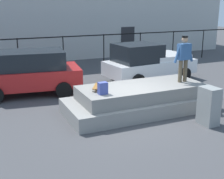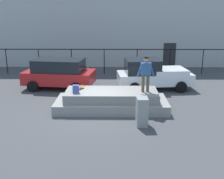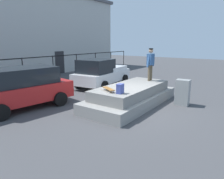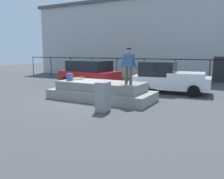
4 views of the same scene
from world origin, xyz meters
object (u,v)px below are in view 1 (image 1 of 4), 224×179
at_px(car_red_hatchback_near, 28,71).
at_px(utility_box, 209,106).
at_px(skateboarder, 184,56).
at_px(skateboard, 97,86).
at_px(car_white_pickup_mid, 148,62).
at_px(backpack, 103,88).

height_order(car_red_hatchback_near, utility_box, car_red_hatchback_near).
bearing_deg(skateboarder, skateboard, 174.21).
xyz_separation_m(skateboarder, car_white_pickup_mid, (0.81, 3.79, -0.95)).
distance_m(skateboarder, car_white_pickup_mid, 3.99).
bearing_deg(utility_box, backpack, 148.90).
relative_size(skateboard, utility_box, 0.67).
relative_size(skateboarder, utility_box, 1.37).
relative_size(skateboarder, backpack, 4.30).
bearing_deg(skateboard, backpack, -93.57).
bearing_deg(backpack, car_red_hatchback_near, -71.65).
bearing_deg(skateboarder, utility_box, -99.70).
bearing_deg(skateboarder, car_white_pickup_mid, 77.93).
relative_size(skateboard, car_white_pickup_mid, 0.17).
height_order(skateboarder, car_red_hatchback_near, skateboarder).
distance_m(car_red_hatchback_near, car_white_pickup_mid, 5.55).
height_order(skateboarder, skateboard, skateboarder).
height_order(backpack, utility_box, backpack).
xyz_separation_m(skateboard, backpack, (-0.04, -0.58, 0.09)).
distance_m(skateboard, car_white_pickup_mid, 5.26).
relative_size(skateboarder, skateboard, 2.06).
xyz_separation_m(skateboarder, utility_box, (-0.30, -1.78, -1.25)).
height_order(backpack, car_red_hatchback_near, car_red_hatchback_near).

